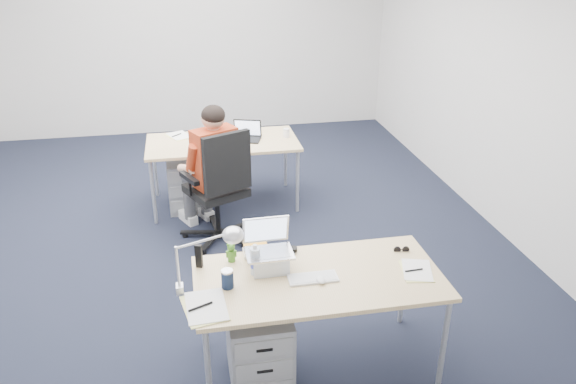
% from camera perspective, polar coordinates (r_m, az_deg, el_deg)
% --- Properties ---
extents(floor, '(7.00, 7.00, 0.00)m').
position_cam_1_polar(floor, '(5.58, -9.04, -5.03)').
color(floor, black).
rests_on(floor, ground).
extents(room, '(6.02, 7.02, 2.80)m').
position_cam_1_polar(room, '(4.96, -10.37, 12.42)').
color(room, beige).
rests_on(room, ground).
extents(desk_near, '(1.60, 0.80, 0.73)m').
position_cam_1_polar(desk_near, '(3.69, 3.11, -9.15)').
color(desk_near, tan).
rests_on(desk_near, ground).
extents(desk_far, '(1.60, 0.80, 0.73)m').
position_cam_1_polar(desk_far, '(6.06, -6.66, 4.73)').
color(desk_far, tan).
rests_on(desk_far, ground).
extents(office_chair, '(0.96, 0.96, 1.15)m').
position_cam_1_polar(office_chair, '(5.46, -7.02, -1.73)').
color(office_chair, black).
rests_on(office_chair, ground).
extents(seated_person, '(0.63, 0.79, 1.33)m').
position_cam_1_polar(seated_person, '(5.46, -8.06, 2.30)').
color(seated_person, '#AA3518').
rests_on(seated_person, ground).
extents(drawer_pedestal_near, '(0.40, 0.50, 0.55)m').
position_cam_1_polar(drawer_pedestal_near, '(3.84, -2.96, -15.24)').
color(drawer_pedestal_near, '#999B9E').
rests_on(drawer_pedestal_near, ground).
extents(drawer_pedestal_far, '(0.40, 0.50, 0.55)m').
position_cam_1_polar(drawer_pedestal_far, '(6.20, -10.19, 0.90)').
color(drawer_pedestal_far, '#999B9E').
rests_on(drawer_pedestal_far, ground).
extents(silver_laptop, '(0.31, 0.25, 0.33)m').
position_cam_1_polar(silver_laptop, '(3.65, -1.92, -5.65)').
color(silver_laptop, silver).
rests_on(silver_laptop, desk_near).
extents(wireless_keyboard, '(0.32, 0.13, 0.02)m').
position_cam_1_polar(wireless_keyboard, '(3.63, 2.55, -8.71)').
color(wireless_keyboard, white).
rests_on(wireless_keyboard, desk_near).
extents(computer_mouse, '(0.07, 0.10, 0.03)m').
position_cam_1_polar(computer_mouse, '(3.60, 3.33, -8.91)').
color(computer_mouse, white).
rests_on(computer_mouse, desk_near).
extents(headphones, '(0.24, 0.21, 0.03)m').
position_cam_1_polar(headphones, '(3.89, -0.41, -6.09)').
color(headphones, black).
rests_on(headphones, desk_near).
extents(can_koozie, '(0.09, 0.09, 0.13)m').
position_cam_1_polar(can_koozie, '(3.54, -6.18, -8.75)').
color(can_koozie, '#111E38').
rests_on(can_koozie, desk_near).
extents(water_bottle, '(0.07, 0.07, 0.21)m').
position_cam_1_polar(water_bottle, '(3.64, -3.34, -6.84)').
color(water_bottle, silver).
rests_on(water_bottle, desk_near).
extents(bear_figurine, '(0.09, 0.08, 0.14)m').
position_cam_1_polar(bear_figurine, '(3.80, -5.79, -6.09)').
color(bear_figurine, '#2C731E').
rests_on(bear_figurine, desk_near).
extents(book_stack, '(0.20, 0.17, 0.08)m').
position_cam_1_polar(book_stack, '(3.88, -3.28, -5.82)').
color(book_stack, silver).
rests_on(book_stack, desk_near).
extents(cordless_phone, '(0.05, 0.04, 0.17)m').
position_cam_1_polar(cordless_phone, '(3.76, -9.05, -6.44)').
color(cordless_phone, black).
rests_on(cordless_phone, desk_near).
extents(papers_left, '(0.27, 0.35, 0.01)m').
position_cam_1_polar(papers_left, '(3.41, -8.50, -11.55)').
color(papers_left, '#E8E686').
rests_on(papers_left, desk_near).
extents(papers_right, '(0.24, 0.30, 0.01)m').
position_cam_1_polar(papers_right, '(3.80, 12.90, -7.83)').
color(papers_right, '#E8E686').
rests_on(papers_right, desk_near).
extents(sunglasses, '(0.12, 0.07, 0.03)m').
position_cam_1_polar(sunglasses, '(4.00, 11.46, -5.77)').
color(sunglasses, black).
rests_on(sunglasses, desk_near).
extents(desk_lamp, '(0.41, 0.26, 0.44)m').
position_cam_1_polar(desk_lamp, '(3.45, -9.00, -6.81)').
color(desk_lamp, silver).
rests_on(desk_lamp, desk_near).
extents(dark_laptop, '(0.37, 0.37, 0.22)m').
position_cam_1_polar(dark_laptop, '(6.01, -4.31, 6.23)').
color(dark_laptop, black).
rests_on(dark_laptop, desk_far).
extents(far_cup, '(0.07, 0.07, 0.10)m').
position_cam_1_polar(far_cup, '(6.12, -0.17, 6.03)').
color(far_cup, white).
rests_on(far_cup, desk_far).
extents(far_papers, '(0.30, 0.34, 0.01)m').
position_cam_1_polar(far_papers, '(6.27, -11.07, 5.61)').
color(far_papers, white).
rests_on(far_papers, desk_far).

